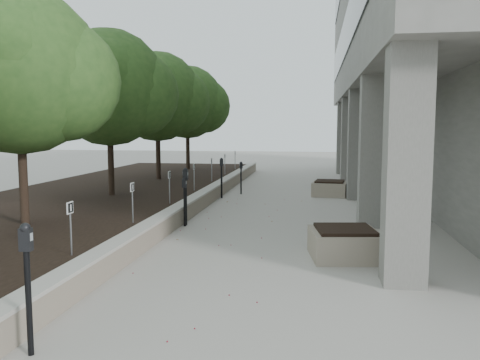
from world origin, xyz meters
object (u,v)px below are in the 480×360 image
Objects in this scene: parking_meter_2 at (185,202)px; parking_meter_5 at (241,178)px; planter_back at (330,188)px; crabapple_tree_5 at (187,118)px; parking_meter_4 at (222,178)px; parking_meter_3 at (186,197)px; crabapple_tree_2 at (20,107)px; parking_meter_1 at (28,290)px; crabapple_tree_4 at (158,116)px; planter_front at (345,243)px; crabapple_tree_3 at (109,112)px.

parking_meter_5 is at bearing 92.74° from parking_meter_2.
planter_back is (4.00, 6.54, -0.36)m from parking_meter_2.
crabapple_tree_5 is 8.52m from parking_meter_4.
parking_meter_5 is at bearing 85.05° from parking_meter_3.
parking_meter_1 is (3.43, -5.42, -2.33)m from crabapple_tree_2.
parking_meter_3 reaches higher than parking_meter_2.
crabapple_tree_2 is 1.00× the size of crabapple_tree_4.
crabapple_tree_4 is 4.28× the size of planter_back.
parking_meter_4 is (3.25, -2.51, -2.36)m from crabapple_tree_4.
parking_meter_4 is at bearing -136.61° from parking_meter_5.
parking_meter_1 is 1.05× the size of parking_meter_4.
crabapple_tree_5 reaches higher than parking_meter_2.
crabapple_tree_2 is at bearing -90.00° from crabapple_tree_4.
parking_meter_3 is 1.04× the size of parking_meter_4.
parking_meter_2 is at bearing -75.74° from crabapple_tree_5.
planter_front is (7.31, -10.45, -2.81)m from crabapple_tree_4.
crabapple_tree_5 is 13.42m from parking_meter_2.
parking_meter_2 is at bearing -67.35° from crabapple_tree_4.
crabapple_tree_5 is 3.44× the size of parking_meter_1.
parking_meter_3 is at bearing 35.66° from crabapple_tree_2.
parking_meter_5 is (0.55, 1.17, -0.11)m from parking_meter_4.
crabapple_tree_2 is 4.63m from parking_meter_3.
parking_meter_1 is 1.01× the size of parking_meter_3.
crabapple_tree_3 reaches higher than parking_meter_3.
crabapple_tree_3 is at bearing 147.01° from parking_meter_2.
crabapple_tree_5 is at bearing 90.00° from crabapple_tree_3.
planter_back is at bearing 58.15° from parking_meter_3.
parking_meter_3 is at bearing -39.39° from crabapple_tree_3.
parking_meter_2 is (3.25, -7.79, -2.46)m from crabapple_tree_4.
parking_meter_4 is at bearing 97.66° from parking_meter_2.
crabapple_tree_3 is 4.94m from parking_meter_2.
crabapple_tree_3 is 4.73m from parking_meter_4.
crabapple_tree_3 is at bearing -152.62° from planter_back.
parking_meter_1 reaches higher than parking_meter_3.
parking_meter_4 is at bearing 66.54° from crabapple_tree_2.
parking_meter_4 is at bearing -37.69° from crabapple_tree_4.
crabapple_tree_5 is at bearing 104.45° from parking_meter_3.
parking_meter_1 is 7.63m from parking_meter_2.
crabapple_tree_4 is 4.74m from parking_meter_4.
crabapple_tree_4 is at bearing 133.69° from parking_meter_4.
crabapple_tree_3 is 4.06× the size of planter_front.
parking_meter_5 is 1.02× the size of planter_back.
crabapple_tree_5 reaches higher than planter_front.
parking_meter_3 is (3.25, 2.33, -2.34)m from crabapple_tree_2.
planter_back is at bearing 90.41° from planter_front.
parking_meter_1 is 6.33m from planter_front.
crabapple_tree_5 reaches higher than parking_meter_4.
parking_meter_4 reaches higher than planter_front.
parking_meter_2 is (3.25, -12.79, -2.46)m from crabapple_tree_5.
planter_front is at bearing -25.52° from parking_meter_2.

